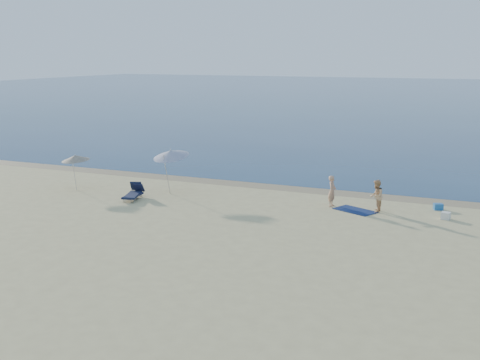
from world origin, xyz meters
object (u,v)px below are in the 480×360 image
(person_left, at_px, (332,191))
(person_right, at_px, (376,196))
(umbrella_near, at_px, (171,154))
(blue_cooler, at_px, (438,207))

(person_left, xyz_separation_m, person_right, (2.22, -0.24, 0.01))
(person_left, xyz_separation_m, umbrella_near, (-8.82, -0.45, 1.38))
(person_left, distance_m, blue_cooler, 5.16)
(person_left, bearing_deg, umbrella_near, 94.34)
(person_right, distance_m, blue_cooler, 3.22)
(person_left, height_order, umbrella_near, umbrella_near)
(umbrella_near, bearing_deg, blue_cooler, 19.49)
(person_right, relative_size, umbrella_near, 0.61)
(blue_cooler, height_order, umbrella_near, umbrella_near)
(blue_cooler, bearing_deg, person_left, 173.10)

